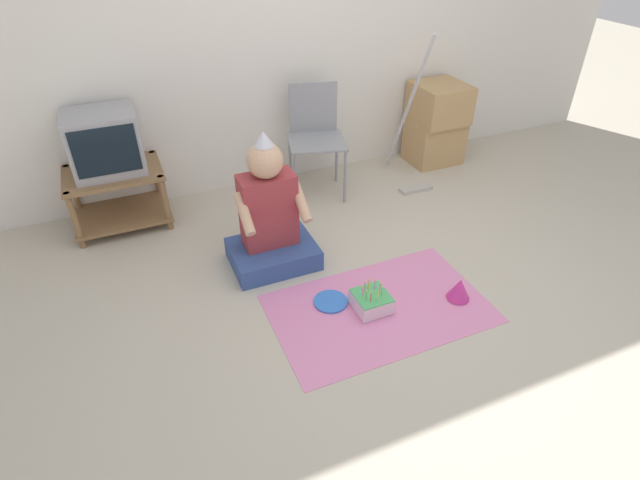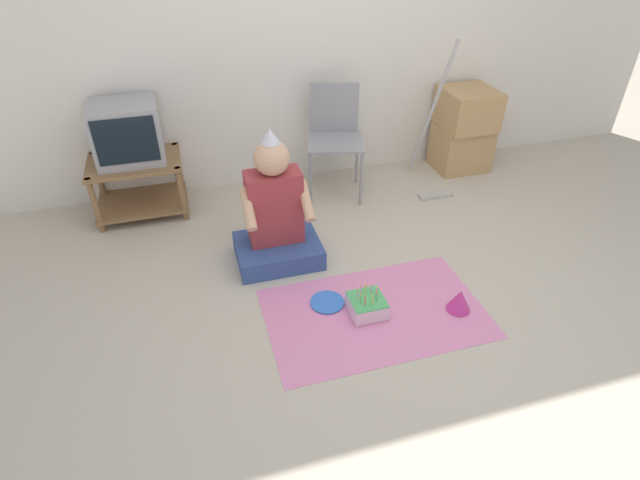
{
  "view_description": "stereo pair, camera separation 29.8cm",
  "coord_description": "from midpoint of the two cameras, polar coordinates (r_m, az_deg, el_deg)",
  "views": [
    {
      "loc": [
        -1.37,
        -1.83,
        2.06
      ],
      "look_at": [
        -0.4,
        0.42,
        0.35
      ],
      "focal_mm": 28.0,
      "sensor_mm": 36.0,
      "label": 1
    },
    {
      "loc": [
        -1.09,
        -1.93,
        2.06
      ],
      "look_at": [
        -0.4,
        0.42,
        0.35
      ],
      "focal_mm": 28.0,
      "sensor_mm": 36.0,
      "label": 2
    }
  ],
  "objects": [
    {
      "name": "party_hat_blue",
      "position": [
        3.12,
        13.03,
        -5.56
      ],
      "size": [
        0.14,
        0.14,
        0.14
      ],
      "color": "#CC338C",
      "rests_on": "party_cloth"
    },
    {
      "name": "dust_mop",
      "position": [
        4.21,
        8.39,
        10.89
      ],
      "size": [
        0.28,
        0.54,
        1.25
      ],
      "color": "#B2ADA3",
      "rests_on": "ground_plane"
    },
    {
      "name": "wall_back",
      "position": [
        4.11,
        -5.86,
        23.72
      ],
      "size": [
        6.4,
        0.06,
        2.55
      ],
      "color": "silver",
      "rests_on": "ground_plane"
    },
    {
      "name": "ground_plane",
      "position": [
        3.05,
        7.39,
        -7.97
      ],
      "size": [
        16.0,
        16.0,
        0.0
      ],
      "primitive_type": "plane",
      "color": "#BCB29E"
    },
    {
      "name": "paper_plate",
      "position": [
        3.06,
        -1.59,
        -7.14
      ],
      "size": [
        0.21,
        0.21,
        0.01
      ],
      "color": "blue",
      "rests_on": "party_cloth"
    },
    {
      "name": "folding_chair",
      "position": [
        4.03,
        -2.73,
        12.25
      ],
      "size": [
        0.52,
        0.51,
        0.86
      ],
      "color": "gray",
      "rests_on": "ground_plane"
    },
    {
      "name": "party_cloth",
      "position": [
        3.03,
        3.99,
        -7.89
      ],
      "size": [
        1.29,
        0.8,
        0.01
      ],
      "color": "pink",
      "rests_on": "ground_plane"
    },
    {
      "name": "person_seated",
      "position": [
        3.25,
        -8.36,
        2.06
      ],
      "size": [
        0.56,
        0.43,
        0.92
      ],
      "color": "#334C8C",
      "rests_on": "ground_plane"
    },
    {
      "name": "cardboard_box_stack",
      "position": [
        4.67,
        11.37,
        12.96
      ],
      "size": [
        0.45,
        0.44,
        0.71
      ],
      "color": "tan",
      "rests_on": "ground_plane"
    },
    {
      "name": "tv",
      "position": [
        3.85,
        -25.53,
        10.01
      ],
      "size": [
        0.47,
        0.41,
        0.43
      ],
      "color": "#99999E",
      "rests_on": "tv_stand"
    },
    {
      "name": "tv_stand",
      "position": [
        4.0,
        -24.14,
        4.91
      ],
      "size": [
        0.67,
        0.5,
        0.44
      ],
      "color": "olive",
      "rests_on": "ground_plane"
    },
    {
      "name": "birthday_cake",
      "position": [
        2.99,
        3.04,
        -7.12
      ],
      "size": [
        0.21,
        0.21,
        0.18
      ],
      "color": "silver",
      "rests_on": "party_cloth"
    }
  ]
}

